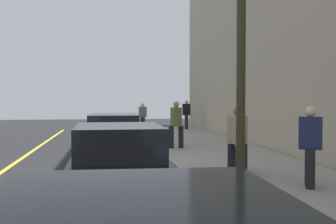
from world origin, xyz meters
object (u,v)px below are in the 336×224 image
(pedestrian_grey_coat, at_px, (143,116))
(rolling_suitcase, at_px, (239,159))
(parked_car_black, at_px, (118,163))
(parked_car_charcoal, at_px, (114,136))
(pedestrian_tan_coat, at_px, (237,139))
(pedestrian_navy_coat, at_px, (310,144))
(traffic_light_pole, at_px, (241,20))
(pedestrian_black_coat, at_px, (186,113))
(pedestrian_olive_coat, at_px, (176,123))

(pedestrian_grey_coat, distance_m, rolling_suitcase, 14.40)
(parked_car_black, bearing_deg, rolling_suitcase, -56.99)
(parked_car_charcoal, height_order, pedestrian_grey_coat, pedestrian_grey_coat)
(pedestrian_tan_coat, relative_size, pedestrian_navy_coat, 0.97)
(parked_car_charcoal, xyz_separation_m, pedestrian_navy_coat, (-5.80, -4.02, 0.30))
(rolling_suitcase, bearing_deg, parked_car_black, 123.01)
(parked_car_black, xyz_separation_m, traffic_light_pole, (-2.75, -1.53, 2.29))
(parked_car_charcoal, bearing_deg, traffic_light_pole, -169.92)
(traffic_light_pole, bearing_deg, rolling_suitcase, -18.41)
(pedestrian_grey_coat, bearing_deg, pedestrian_tan_coat, -175.93)
(parked_car_charcoal, height_order, pedestrian_black_coat, pedestrian_black_coat)
(pedestrian_black_coat, xyz_separation_m, pedestrian_olive_coat, (-9.68, 2.32, -0.02))
(pedestrian_grey_coat, relative_size, pedestrian_olive_coat, 0.91)
(parked_car_black, height_order, pedestrian_black_coat, pedestrian_black_coat)
(pedestrian_tan_coat, height_order, pedestrian_olive_coat, pedestrian_olive_coat)
(parked_car_black, bearing_deg, parked_car_charcoal, -0.05)
(pedestrian_tan_coat, relative_size, rolling_suitcase, 1.69)
(parked_car_charcoal, relative_size, pedestrian_black_coat, 2.59)
(pedestrian_black_coat, bearing_deg, pedestrian_grey_coat, 98.78)
(rolling_suitcase, bearing_deg, pedestrian_navy_coat, -155.51)
(parked_car_black, bearing_deg, pedestrian_black_coat, -15.58)
(pedestrian_olive_coat, bearing_deg, pedestrian_grey_coat, 3.00)
(pedestrian_grey_coat, bearing_deg, parked_car_black, 173.45)
(pedestrian_tan_coat, xyz_separation_m, rolling_suitcase, (0.48, -0.19, -0.57))
(parked_car_black, xyz_separation_m, pedestrian_navy_coat, (0.05, -4.03, 0.31))
(pedestrian_grey_coat, bearing_deg, pedestrian_black_coat, -81.22)
(parked_car_black, xyz_separation_m, rolling_suitcase, (2.03, -3.13, -0.29))
(pedestrian_grey_coat, height_order, pedestrian_olive_coat, pedestrian_olive_coat)
(parked_car_black, bearing_deg, pedestrian_navy_coat, -89.32)
(pedestrian_grey_coat, bearing_deg, rolling_suitcase, -175.02)
(pedestrian_navy_coat, relative_size, rolling_suitcase, 1.74)
(parked_car_black, bearing_deg, pedestrian_tan_coat, -62.14)
(parked_car_charcoal, height_order, traffic_light_pole, traffic_light_pole)
(pedestrian_tan_coat, distance_m, pedestrian_navy_coat, 1.86)
(pedestrian_navy_coat, distance_m, rolling_suitcase, 2.26)
(pedestrian_navy_coat, distance_m, traffic_light_pole, 4.24)
(parked_car_charcoal, distance_m, pedestrian_olive_coat, 2.70)
(pedestrian_tan_coat, distance_m, pedestrian_olive_coat, 5.59)
(pedestrian_olive_coat, bearing_deg, pedestrian_tan_coat, -174.16)
(parked_car_black, relative_size, pedestrian_black_coat, 2.30)
(parked_car_black, relative_size, parked_car_charcoal, 0.89)
(pedestrian_olive_coat, distance_m, rolling_suitcase, 5.18)
(pedestrian_tan_coat, bearing_deg, pedestrian_grey_coat, 4.07)
(pedestrian_olive_coat, distance_m, traffic_light_pole, 10.09)
(pedestrian_black_coat, bearing_deg, parked_car_charcoal, 156.88)
(parked_car_black, xyz_separation_m, parked_car_charcoal, (5.85, -0.01, 0.00))
(parked_car_charcoal, height_order, rolling_suitcase, parked_car_charcoal)
(pedestrian_navy_coat, relative_size, traffic_light_pole, 0.40)
(pedestrian_black_coat, height_order, rolling_suitcase, pedestrian_black_coat)
(parked_car_black, bearing_deg, pedestrian_olive_coat, -18.37)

